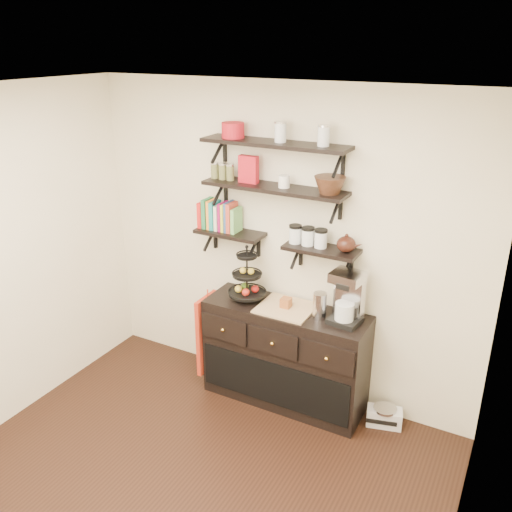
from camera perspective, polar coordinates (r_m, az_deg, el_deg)
The scene contains 22 objects.
floor at distance 4.11m, azimuth -9.62°, elevation -25.06°, with size 3.50×3.50×0.00m, color black.
ceiling at distance 2.84m, azimuth -13.16°, elevation 15.62°, with size 3.50×3.50×0.02m, color white.
back_wall at distance 4.60m, azimuth 2.56°, elevation 1.09°, with size 3.50×0.02×2.70m, color white.
right_wall at distance 2.69m, azimuth 20.99°, elevation -17.25°, with size 0.02×3.50×2.70m, color white.
shelf_top at distance 4.25m, azimuth 1.97°, elevation 11.71°, with size 1.20×0.27×0.23m.
shelf_mid at distance 4.33m, azimuth 1.91°, elevation 7.14°, with size 1.20×0.27×0.23m.
shelf_low_left at distance 4.66m, azimuth -2.71°, elevation 2.40°, with size 0.60×0.25×0.23m.
shelf_low_right at distance 4.32m, azimuth 6.91°, elevation 0.62°, with size 0.60×0.25×0.23m.
cookbooks at distance 4.66m, azimuth -3.69°, elevation 4.14°, with size 0.36×0.15×0.26m.
glass_canisters at distance 4.33m, azimuth 5.48°, elevation 1.97°, with size 0.32×0.10×0.13m.
sideboard at distance 4.75m, azimuth 3.08°, elevation -10.36°, with size 1.40×0.50×0.92m.
fruit_stand at distance 4.60m, azimuth -0.91°, elevation -2.74°, with size 0.32×0.32×0.47m.
candle at distance 4.50m, azimuth 3.17°, elevation -4.92°, with size 0.08×0.08×0.08m, color brown.
coffee_maker at distance 4.29m, azimuth 9.60°, elevation -4.37°, with size 0.26×0.25×0.43m.
thermal_carafe at distance 4.35m, azimuth 6.72°, elevation -5.22°, with size 0.11×0.11×0.22m, color silver.
apron at distance 4.94m, azimuth -5.16°, elevation -8.07°, with size 0.04×0.31×0.73m, color #B32F13.
radio at distance 4.78m, azimuth 13.34°, elevation -16.09°, with size 0.31×0.23×0.17m.
recipe_box at distance 4.39m, azimuth -0.79°, elevation 9.11°, with size 0.16×0.06×0.22m, color #AC131F.
walnut_bowl at distance 4.12m, azimuth 7.77°, elevation 7.41°, with size 0.24×0.24×0.13m, color black, non-canonical shape.
ramekins at distance 4.27m, azimuth 2.97°, elevation 7.84°, with size 0.09×0.09×0.10m, color white.
teapot at distance 4.22m, azimuth 9.48°, elevation 1.37°, with size 0.20×0.15×0.15m, color black, non-canonical shape.
red_pot at distance 4.41m, azimuth -2.44°, elevation 13.10°, with size 0.18×0.18×0.12m, color #AC131F.
Camera 1 is at (1.85, -2.13, 2.99)m, focal length 38.00 mm.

